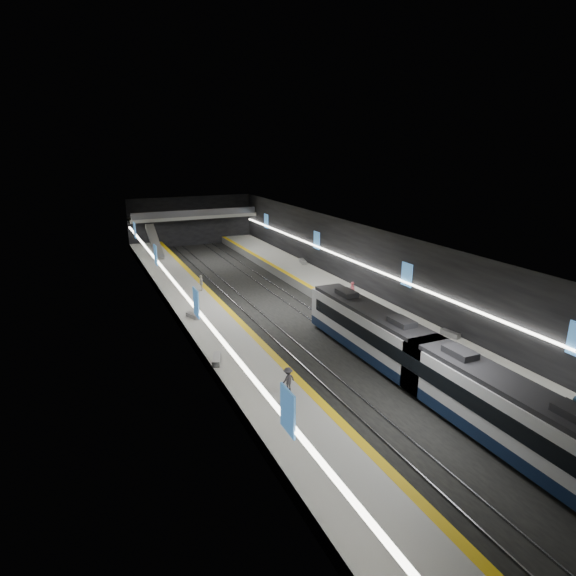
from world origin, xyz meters
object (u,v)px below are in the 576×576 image
passenger_right_b (575,412)px  passenger_left_a (201,283)px  bench_right_far (303,262)px  escalator (154,241)px  train (426,363)px  bench_left_near (217,359)px  passenger_left_b (288,380)px  passenger_right_a (352,291)px  bench_left_far (193,316)px  bench_right_near (450,334)px

passenger_right_b → passenger_left_a: passenger_right_b is taller
bench_right_far → passenger_left_a: passenger_left_a is taller
escalator → passenger_right_b: (13.79, -53.84, -0.96)m
train → bench_left_near: 14.62m
train → passenger_left_b: train is taller
passenger_right_a → bench_left_far: bearing=80.1°
bench_right_far → passenger_right_a: bearing=-85.6°
bench_right_near → passenger_right_b: bearing=-112.7°
bench_right_far → passenger_left_b: bearing=-105.1°
bench_right_near → passenger_right_a: 11.66m
bench_right_near → passenger_right_a: (-2.36, 11.39, 0.75)m
bench_right_far → passenger_right_b: passenger_right_b is taller
escalator → bench_left_far: 27.89m
bench_left_far → bench_right_far: size_ratio=0.81×
train → bench_right_near: bearing=36.9°
passenger_right_a → passenger_left_b: (-13.54, -14.19, -0.15)m
bench_left_near → passenger_right_a: size_ratio=0.97×
bench_right_far → passenger_left_b: 34.11m
bench_left_near → passenger_right_b: (15.79, -16.22, 0.72)m
bench_right_near → bench_right_far: bearing=80.7°
bench_left_near → bench_right_near: bench_left_near is taller
bench_right_near → passenger_right_b: (-3.06, -13.06, 0.74)m
bench_left_near → passenger_right_b: passenger_right_b is taller
passenger_right_b → passenger_left_b: passenger_right_b is taller
train → passenger_right_b: 8.78m
bench_left_near → bench_left_far: bench_left_near is taller
train → passenger_left_b: (-9.04, 2.35, -0.39)m
bench_right_far → bench_left_near: bearing=-115.3°
bench_left_near → bench_left_far: bearing=106.3°
train → passenger_right_b: (3.79, -7.92, -0.25)m
passenger_right_a → passenger_left_b: size_ratio=1.19×
train → passenger_left_a: size_ratio=16.26×
bench_left_near → passenger_left_a: 18.07m
passenger_right_b → bench_left_near: bearing=102.4°
bench_left_near → passenger_left_a: size_ratio=1.07×
bench_left_far → bench_right_near: (18.23, -12.97, 0.01)m
passenger_right_b → passenger_left_a: 36.10m
train → passenger_right_b: size_ratio=14.93×
bench_left_far → passenger_right_a: bearing=-25.8°
escalator → passenger_right_b: size_ratio=4.23×
escalator → train: bearing=-77.7°
passenger_right_a → passenger_right_b: size_ratio=1.02×
escalator → bench_right_near: (16.86, -40.78, -1.69)m
bench_right_far → bench_left_far: bearing=-129.0°
passenger_right_b → bench_right_near: bearing=44.9°
passenger_right_b → escalator: bearing=72.5°
bench_left_far → bench_right_near: 22.38m
bench_left_near → passenger_right_a: 18.45m
passenger_right_a → bench_right_near: bearing=-172.5°
train → escalator: 47.00m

